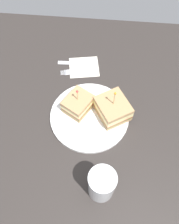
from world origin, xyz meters
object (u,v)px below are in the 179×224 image
sandwich_half_front (78,104)px  knife (74,63)px  napkin (84,67)px  fork (73,72)px  sandwich_half_back (113,109)px  plate (90,116)px  drink_glass (102,185)px

sandwich_half_front → knife: 20.22cm
napkin → fork: fork is taller
sandwich_half_front → sandwich_half_back: bearing=-4.7°
plate → knife: (-7.67, 21.81, -0.40)cm
drink_glass → fork: size_ratio=0.99×
sandwich_half_front → sandwich_half_back: (10.74, -0.89, 0.29)cm
sandwich_half_front → napkin: (-0.14, 17.97, -3.62)cm
knife → drink_glass: bearing=-73.7°
sandwich_half_front → napkin: bearing=90.4°
sandwich_half_front → fork: (-3.71, 15.43, -3.52)cm
plate → sandwich_half_back: size_ratio=1.93×
drink_glass → napkin: (-9.02, 42.30, -5.28)cm
plate → drink_glass: drink_glass is taller
napkin → knife: size_ratio=0.76×
sandwich_half_back → knife: sandwich_half_back is taller
sandwich_half_front → plate: bearing=-31.3°
sandwich_half_front → fork: size_ratio=0.92×
plate → drink_glass: 23.13cm
sandwich_half_back → drink_glass: bearing=-94.5°
sandwich_half_back → fork: size_ratio=1.09×
sandwich_half_front → sandwich_half_back: 10.78cm
plate → fork: plate is taller
plate → sandwich_half_front: size_ratio=2.27×
plate → napkin: plate is taller
sandwich_half_front → knife: (-3.91, 19.52, -3.52)cm
drink_glass → napkin: bearing=102.0°
sandwich_half_back → drink_glass: size_ratio=1.10×
drink_glass → knife: bearing=106.3°
plate → sandwich_half_back: sandwich_half_back is taller
napkin → sandwich_half_back: bearing=-60.0°
napkin → knife: (-3.77, 1.55, 0.10)cm
plate → sandwich_half_front: (-3.76, 2.29, 3.12)cm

